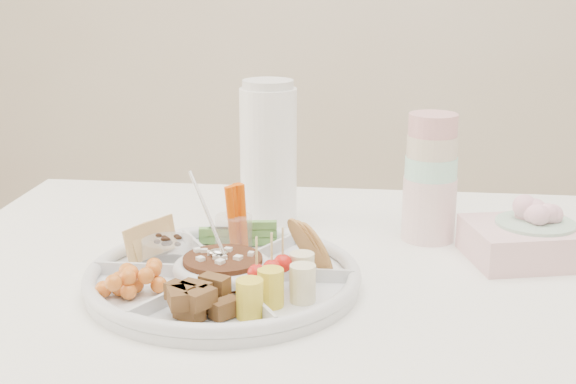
# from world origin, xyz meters

# --- Properties ---
(party_tray) EXTENTS (0.39, 0.39, 0.04)m
(party_tray) POSITION_xyz_m (-0.28, -0.03, 0.78)
(party_tray) COLOR silver
(party_tray) RESTS_ON dining_table
(bean_dip) EXTENTS (0.11, 0.11, 0.04)m
(bean_dip) POSITION_xyz_m (-0.28, -0.03, 0.79)
(bean_dip) COLOR brown
(bean_dip) RESTS_ON party_tray
(tortillas) EXTENTS (0.11, 0.11, 0.07)m
(tortillas) POSITION_xyz_m (-0.17, 0.04, 0.80)
(tortillas) COLOR olive
(tortillas) RESTS_ON party_tray
(carrot_cucumber) EXTENTS (0.11, 0.11, 0.10)m
(carrot_cucumber) POSITION_xyz_m (-0.28, 0.10, 0.82)
(carrot_cucumber) COLOR #E14E00
(carrot_cucumber) RESTS_ON party_tray
(pita_raisins) EXTENTS (0.11, 0.11, 0.06)m
(pita_raisins) POSITION_xyz_m (-0.39, 0.03, 0.80)
(pita_raisins) COLOR #E1AF7B
(pita_raisins) RESTS_ON party_tray
(cherries) EXTENTS (0.10, 0.10, 0.04)m
(cherries) POSITION_xyz_m (-0.39, -0.10, 0.79)
(cherries) COLOR #D15814
(cherries) RESTS_ON party_tray
(granola_chunks) EXTENTS (0.10, 0.10, 0.04)m
(granola_chunks) POSITION_xyz_m (-0.27, -0.16, 0.79)
(granola_chunks) COLOR brown
(granola_chunks) RESTS_ON party_tray
(banana_tomato) EXTENTS (0.11, 0.11, 0.09)m
(banana_tomato) POSITION_xyz_m (-0.16, -0.09, 0.82)
(banana_tomato) COLOR #F5DE72
(banana_tomato) RESTS_ON party_tray
(cup_stack) EXTENTS (0.11, 0.11, 0.24)m
(cup_stack) POSITION_xyz_m (0.02, 0.22, 0.88)
(cup_stack) COLOR white
(cup_stack) RESTS_ON dining_table
(thermos) EXTENTS (0.11, 0.11, 0.26)m
(thermos) POSITION_xyz_m (-0.26, 0.28, 0.89)
(thermos) COLOR white
(thermos) RESTS_ON dining_table
(flower_bowl) EXTENTS (0.14, 0.14, 0.09)m
(flower_bowl) POSITION_xyz_m (0.18, 0.14, 0.80)
(flower_bowl) COLOR silver
(flower_bowl) RESTS_ON dining_table
(napkin_stack) EXTENTS (0.20, 0.18, 0.06)m
(napkin_stack) POSITION_xyz_m (0.16, 0.14, 0.79)
(napkin_stack) COLOR beige
(napkin_stack) RESTS_ON dining_table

